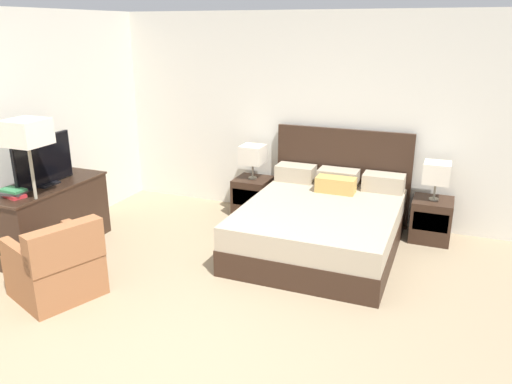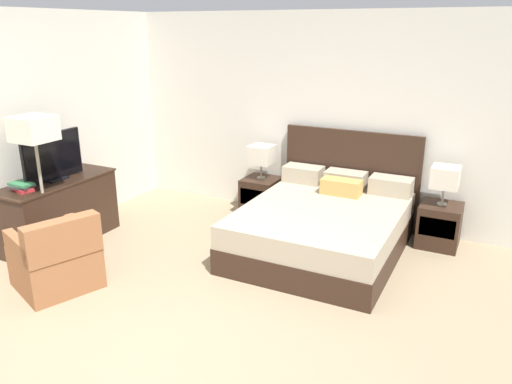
% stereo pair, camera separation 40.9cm
% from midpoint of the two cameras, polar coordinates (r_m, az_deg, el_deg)
% --- Properties ---
extents(ground_plane, '(10.05, 10.05, 0.00)m').
position_cam_midpoint_polar(ground_plane, '(4.09, -12.94, -17.91)').
color(ground_plane, '#998466').
extents(wall_back, '(6.23, 0.06, 2.58)m').
position_cam_midpoint_polar(wall_back, '(6.44, 3.56, 8.55)').
color(wall_back, silver).
rests_on(wall_back, ground).
extents(wall_left, '(0.06, 5.15, 2.58)m').
position_cam_midpoint_polar(wall_left, '(6.17, -26.31, 6.25)').
color(wall_left, silver).
rests_on(wall_left, ground).
extents(bed, '(1.70, 2.03, 1.19)m').
position_cam_midpoint_polar(bed, '(5.61, 5.49, -3.55)').
color(bed, '#332116').
rests_on(bed, ground).
extents(nightstand_left, '(0.45, 0.45, 0.49)m').
position_cam_midpoint_polar(nightstand_left, '(6.61, -2.15, -0.51)').
color(nightstand_left, '#332116').
rests_on(nightstand_left, ground).
extents(nightstand_right, '(0.45, 0.45, 0.49)m').
position_cam_midpoint_polar(nightstand_right, '(6.10, 17.60, -3.06)').
color(nightstand_right, '#332116').
rests_on(nightstand_right, ground).
extents(table_lamp_left, '(0.29, 0.29, 0.44)m').
position_cam_midpoint_polar(table_lamp_left, '(6.45, -2.21, 4.26)').
color(table_lamp_left, gray).
rests_on(table_lamp_left, nightstand_left).
extents(table_lamp_right, '(0.29, 0.29, 0.44)m').
position_cam_midpoint_polar(table_lamp_right, '(5.93, 18.13, 2.06)').
color(table_lamp_right, gray).
rests_on(table_lamp_right, nightstand_right).
extents(dresser, '(0.54, 1.37, 0.75)m').
position_cam_midpoint_polar(dresser, '(6.05, -24.24, -2.59)').
color(dresser, '#332116').
rests_on(dresser, ground).
extents(tv, '(0.18, 0.78, 0.54)m').
position_cam_midpoint_polar(tv, '(5.88, -24.98, 3.12)').
color(tv, black).
rests_on(tv, dresser).
extents(book_red_cover, '(0.24, 0.19, 0.04)m').
position_cam_midpoint_polar(book_red_cover, '(5.66, -27.75, -0.40)').
color(book_red_cover, '#B7282D').
rests_on(book_red_cover, dresser).
extents(book_blue_cover, '(0.25, 0.21, 0.03)m').
position_cam_midpoint_polar(book_blue_cover, '(5.66, -27.87, -0.09)').
color(book_blue_cover, '#383333').
rests_on(book_blue_cover, book_red_cover).
extents(book_small_top, '(0.26, 0.17, 0.03)m').
position_cam_midpoint_polar(book_small_top, '(5.65, -27.95, 0.17)').
color(book_small_top, '#2D7042').
rests_on(book_small_top, book_blue_cover).
extents(armchair_by_window, '(0.89, 0.88, 0.76)m').
position_cam_midpoint_polar(armchair_by_window, '(5.05, -24.01, -7.96)').
color(armchair_by_window, '#935B38').
rests_on(armchair_by_window, ground).
extents(floor_lamp, '(0.36, 0.36, 1.55)m').
position_cam_midpoint_polar(floor_lamp, '(5.38, -26.64, 5.02)').
color(floor_lamp, gray).
rests_on(floor_lamp, ground).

